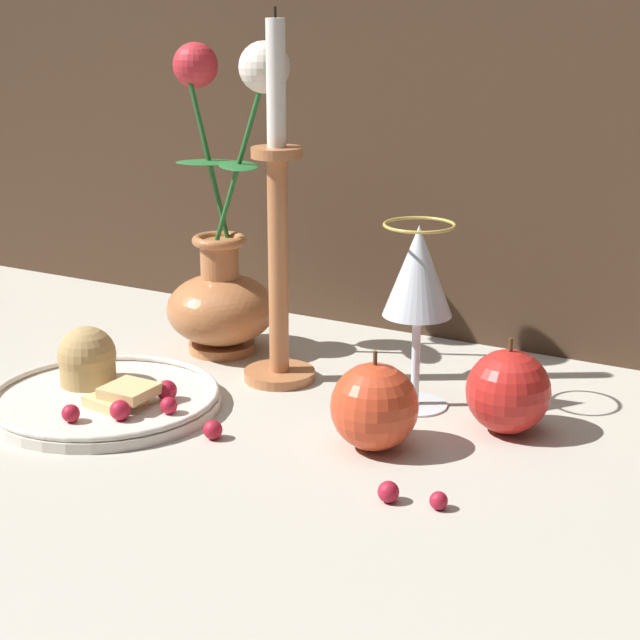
# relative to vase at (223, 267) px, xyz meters

# --- Properties ---
(ground_plane) EXTENTS (2.40, 2.40, 0.00)m
(ground_plane) POSITION_rel_vase_xyz_m (0.13, -0.11, -0.10)
(ground_plane) COLOR #B7B2A3
(ground_plane) RESTS_ON ground
(vase) EXTENTS (0.15, 0.12, 0.33)m
(vase) POSITION_rel_vase_xyz_m (0.00, 0.00, 0.00)
(vase) COLOR #B77042
(vase) RESTS_ON ground_plane
(plate_with_pastries) EXTENTS (0.22, 0.22, 0.07)m
(plate_with_pastries) POSITION_rel_vase_xyz_m (-0.01, -0.19, -0.08)
(plate_with_pastries) COLOR silver
(plate_with_pastries) RESTS_ON ground_plane
(wine_glass) EXTENTS (0.07, 0.07, 0.18)m
(wine_glass) POSITION_rel_vase_xyz_m (0.25, -0.05, 0.03)
(wine_glass) COLOR silver
(wine_glass) RESTS_ON ground_plane
(candlestick) EXTENTS (0.07, 0.07, 0.36)m
(candlestick) POSITION_rel_vase_xyz_m (0.10, -0.05, 0.04)
(candlestick) COLOR #B77042
(candlestick) RESTS_ON ground_plane
(apple_beside_vase) EXTENTS (0.08, 0.08, 0.09)m
(apple_beside_vase) POSITION_rel_vase_xyz_m (0.26, -0.15, -0.06)
(apple_beside_vase) COLOR #D14223
(apple_beside_vase) RESTS_ON ground_plane
(apple_near_glass) EXTENTS (0.08, 0.08, 0.09)m
(apple_near_glass) POSITION_rel_vase_xyz_m (0.34, -0.06, -0.06)
(apple_near_glass) COLOR red
(apple_near_glass) RESTS_ON ground_plane
(berry_near_plate) EXTENTS (0.01, 0.01, 0.01)m
(berry_near_plate) POSITION_rel_vase_xyz_m (0.35, -0.23, -0.09)
(berry_near_plate) COLOR #AD192D
(berry_near_plate) RESTS_ON ground_plane
(berry_front_center) EXTENTS (0.02, 0.02, 0.02)m
(berry_front_center) POSITION_rel_vase_xyz_m (0.12, -0.20, -0.09)
(berry_front_center) COLOR #AD192D
(berry_front_center) RESTS_ON ground_plane
(berry_by_glass_stem) EXTENTS (0.02, 0.02, 0.02)m
(berry_by_glass_stem) POSITION_rel_vase_xyz_m (0.31, -0.24, -0.09)
(berry_by_glass_stem) COLOR #AD192D
(berry_by_glass_stem) RESTS_ON ground_plane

